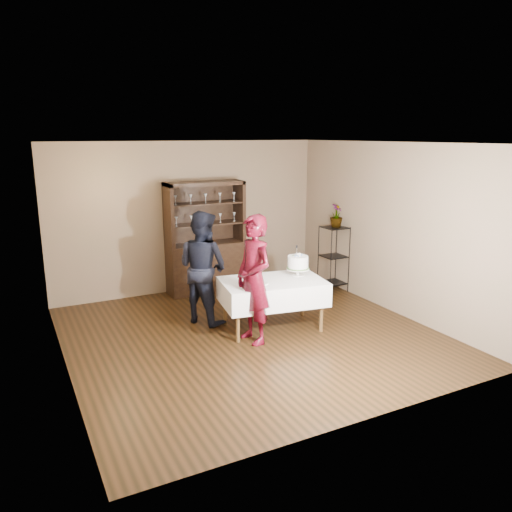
# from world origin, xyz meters

# --- Properties ---
(floor) EXTENTS (5.00, 5.00, 0.00)m
(floor) POSITION_xyz_m (0.00, 0.00, 0.00)
(floor) COLOR black
(floor) RESTS_ON ground
(ceiling) EXTENTS (5.00, 5.00, 0.00)m
(ceiling) POSITION_xyz_m (0.00, 0.00, 2.70)
(ceiling) COLOR white
(ceiling) RESTS_ON back_wall
(back_wall) EXTENTS (5.00, 0.02, 2.70)m
(back_wall) POSITION_xyz_m (0.00, 2.50, 1.35)
(back_wall) COLOR #6E6047
(back_wall) RESTS_ON floor
(wall_left) EXTENTS (0.02, 5.00, 2.70)m
(wall_left) POSITION_xyz_m (-2.50, 0.00, 1.35)
(wall_left) COLOR #6E6047
(wall_left) RESTS_ON floor
(wall_right) EXTENTS (0.02, 5.00, 2.70)m
(wall_right) POSITION_xyz_m (2.50, 0.00, 1.35)
(wall_right) COLOR #6E6047
(wall_right) RESTS_ON floor
(china_hutch) EXTENTS (1.40, 0.48, 2.00)m
(china_hutch) POSITION_xyz_m (0.20, 2.25, 0.66)
(china_hutch) COLOR black
(china_hutch) RESTS_ON floor
(plant_etagere) EXTENTS (0.42, 0.42, 1.20)m
(plant_etagere) POSITION_xyz_m (2.28, 1.20, 0.65)
(plant_etagere) COLOR black
(plant_etagere) RESTS_ON floor
(cake_table) EXTENTS (1.61, 1.14, 0.74)m
(cake_table) POSITION_xyz_m (0.40, 0.09, 0.57)
(cake_table) COLOR white
(cake_table) RESTS_ON floor
(woman) EXTENTS (0.51, 0.70, 1.78)m
(woman) POSITION_xyz_m (-0.06, -0.21, 0.89)
(woman) COLOR #350410
(woman) RESTS_ON floor
(man) EXTENTS (0.97, 1.05, 1.72)m
(man) POSITION_xyz_m (-0.40, 0.84, 0.86)
(man) COLOR black
(man) RESTS_ON floor
(cake) EXTENTS (0.37, 0.37, 0.47)m
(cake) POSITION_xyz_m (0.86, 0.15, 0.93)
(cake) COLOR white
(cake) RESTS_ON cake_table
(plate_near) EXTENTS (0.18, 0.18, 0.01)m
(plate_near) POSITION_xyz_m (0.17, -0.00, 0.75)
(plate_near) COLOR white
(plate_near) RESTS_ON cake_table
(plate_far) EXTENTS (0.23, 0.23, 0.01)m
(plate_far) POSITION_xyz_m (0.20, 0.39, 0.75)
(plate_far) COLOR white
(plate_far) RESTS_ON cake_table
(potted_plant) EXTENTS (0.33, 0.33, 0.42)m
(potted_plant) POSITION_xyz_m (2.31, 1.20, 1.40)
(potted_plant) COLOR #466B33
(potted_plant) RESTS_ON plant_etagere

